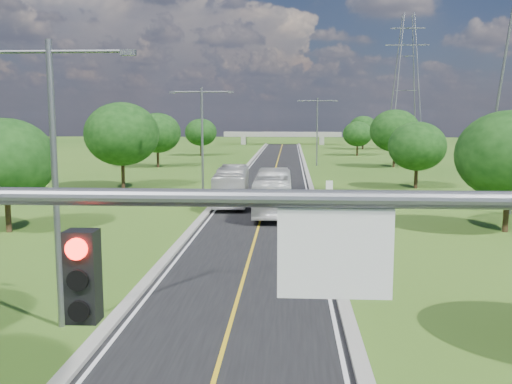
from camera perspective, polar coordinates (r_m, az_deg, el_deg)
ground at (r=67.51m, az=1.66°, el=1.33°), size 260.00×260.00×0.00m
road at (r=73.47m, az=1.81°, el=1.87°), size 8.00×150.00×0.06m
curb_left at (r=73.71m, az=-1.49°, el=1.95°), size 0.50×150.00×0.22m
curb_right at (r=73.47m, az=5.13°, el=1.90°), size 0.50×150.00×0.22m
signal_mast at (r=6.78m, az=17.23°, el=-15.07°), size 8.54×0.33×7.20m
speed_limit_sign at (r=45.54m, az=7.34°, el=0.20°), size 0.55×0.09×2.40m
overpass at (r=147.17m, az=2.67°, el=5.71°), size 30.00×3.00×3.20m
streetlight_near_left at (r=20.78m, az=-19.54°, el=2.99°), size 5.90×0.25×10.00m
streetlight_mid_left at (r=52.71m, az=-5.40°, el=5.98°), size 5.90×0.25×10.00m
streetlight_far_right at (r=85.17m, az=6.13°, el=6.61°), size 5.90×0.25×10.00m
power_tower_far at (r=124.55m, az=14.78°, el=10.45°), size 9.00×6.40×28.00m
tree_lb at (r=39.57m, az=-23.81°, el=2.92°), size 6.30×6.30×7.33m
tree_lc at (r=59.61m, az=-13.27°, el=5.65°), size 7.56×7.56×8.79m
tree_ld at (r=83.33m, az=-9.84°, el=5.84°), size 6.72×6.72×7.82m
tree_le at (r=106.42m, az=-5.53°, el=5.96°), size 5.88×5.88×6.84m
tree_rb at (r=39.66m, az=24.01°, el=3.37°), size 6.72×6.72×7.82m
tree_rc at (r=60.54m, az=15.81°, el=4.42°), size 5.88×5.88×6.84m
tree_rd at (r=84.42m, az=13.71°, el=5.97°), size 7.14×7.14×8.30m
tree_re at (r=107.83m, az=10.12°, el=5.74°), size 5.46×5.46×6.35m
tree_rf at (r=128.09m, az=10.67°, el=6.29°), size 6.30×6.30×7.33m
bus_outbound at (r=43.52m, az=1.72°, el=-0.02°), size 2.76×11.42×3.17m
bus_inbound at (r=48.32m, az=-2.45°, el=0.67°), size 3.07×11.03×3.04m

